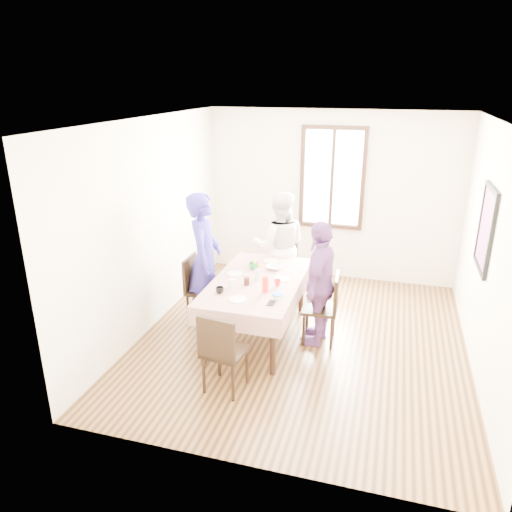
{
  "coord_description": "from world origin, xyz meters",
  "views": [
    {
      "loc": [
        0.94,
        -5.38,
        3.12
      ],
      "look_at": [
        -0.58,
        -0.08,
        1.1
      ],
      "focal_mm": 33.95,
      "sensor_mm": 36.0,
      "label": 1
    }
  ],
  "objects_px": {
    "person_left": "(204,260)",
    "person_right": "(319,283)",
    "chair_near": "(225,351)",
    "dining_table": "(257,308)",
    "person_far": "(279,246)",
    "chair_right": "(320,308)",
    "chair_far": "(279,269)",
    "chair_left": "(204,290)"
  },
  "relations": [
    {
      "from": "chair_far",
      "to": "person_left",
      "type": "bearing_deg",
      "value": 62.89
    },
    {
      "from": "person_left",
      "to": "person_right",
      "type": "relative_size",
      "value": 1.14
    },
    {
      "from": "dining_table",
      "to": "chair_right",
      "type": "height_order",
      "value": "chair_right"
    },
    {
      "from": "chair_left",
      "to": "person_right",
      "type": "height_order",
      "value": "person_right"
    },
    {
      "from": "chair_near",
      "to": "person_right",
      "type": "xyz_separation_m",
      "value": [
        0.77,
        1.26,
        0.33
      ]
    },
    {
      "from": "dining_table",
      "to": "chair_right",
      "type": "distance_m",
      "value": 0.8
    },
    {
      "from": "chair_near",
      "to": "person_far",
      "type": "xyz_separation_m",
      "value": [
        -0.0,
        2.4,
        0.36
      ]
    },
    {
      "from": "person_far",
      "to": "person_right",
      "type": "xyz_separation_m",
      "value": [
        0.77,
        -1.13,
        -0.03
      ]
    },
    {
      "from": "chair_far",
      "to": "person_right",
      "type": "height_order",
      "value": "person_right"
    },
    {
      "from": "chair_near",
      "to": "person_left",
      "type": "distance_m",
      "value": 1.64
    },
    {
      "from": "person_left",
      "to": "person_far",
      "type": "xyz_separation_m",
      "value": [
        0.77,
        1.02,
        -0.08
      ]
    },
    {
      "from": "dining_table",
      "to": "person_right",
      "type": "bearing_deg",
      "value": 4.08
    },
    {
      "from": "person_far",
      "to": "chair_near",
      "type": "bearing_deg",
      "value": 75.62
    },
    {
      "from": "chair_near",
      "to": "dining_table",
      "type": "bearing_deg",
      "value": 98.05
    },
    {
      "from": "dining_table",
      "to": "chair_far",
      "type": "bearing_deg",
      "value": 90.0
    },
    {
      "from": "dining_table",
      "to": "chair_left",
      "type": "xyz_separation_m",
      "value": [
        -0.79,
        0.16,
        0.08
      ]
    },
    {
      "from": "chair_left",
      "to": "person_left",
      "type": "relative_size",
      "value": 0.51
    },
    {
      "from": "person_left",
      "to": "chair_left",
      "type": "bearing_deg",
      "value": 77.67
    },
    {
      "from": "chair_near",
      "to": "person_left",
      "type": "xyz_separation_m",
      "value": [
        -0.77,
        1.37,
        0.44
      ]
    },
    {
      "from": "dining_table",
      "to": "person_right",
      "type": "height_order",
      "value": "person_right"
    },
    {
      "from": "person_left",
      "to": "chair_right",
      "type": "bearing_deg",
      "value": -106.35
    },
    {
      "from": "chair_right",
      "to": "person_left",
      "type": "xyz_separation_m",
      "value": [
        -1.56,
        0.11,
        0.44
      ]
    },
    {
      "from": "dining_table",
      "to": "person_left",
      "type": "distance_m",
      "value": 0.94
    },
    {
      "from": "chair_right",
      "to": "person_far",
      "type": "xyz_separation_m",
      "value": [
        -0.79,
        1.13,
        0.36
      ]
    },
    {
      "from": "chair_far",
      "to": "person_right",
      "type": "relative_size",
      "value": 0.58
    },
    {
      "from": "chair_left",
      "to": "person_left",
      "type": "height_order",
      "value": "person_left"
    },
    {
      "from": "chair_right",
      "to": "chair_far",
      "type": "xyz_separation_m",
      "value": [
        -0.79,
        1.15,
        0.0
      ]
    },
    {
      "from": "dining_table",
      "to": "chair_far",
      "type": "height_order",
      "value": "chair_far"
    },
    {
      "from": "chair_right",
      "to": "chair_far",
      "type": "bearing_deg",
      "value": 31.27
    },
    {
      "from": "person_right",
      "to": "chair_right",
      "type": "bearing_deg",
      "value": 96.58
    },
    {
      "from": "chair_near",
      "to": "person_left",
      "type": "height_order",
      "value": "person_left"
    },
    {
      "from": "chair_far",
      "to": "chair_left",
      "type": "bearing_deg",
      "value": 62.15
    },
    {
      "from": "chair_right",
      "to": "chair_near",
      "type": "xyz_separation_m",
      "value": [
        -0.79,
        -1.26,
        0.0
      ]
    },
    {
      "from": "chair_left",
      "to": "chair_near",
      "type": "height_order",
      "value": "same"
    },
    {
      "from": "person_far",
      "to": "person_right",
      "type": "relative_size",
      "value": 1.04
    },
    {
      "from": "person_left",
      "to": "person_right",
      "type": "distance_m",
      "value": 1.55
    },
    {
      "from": "person_far",
      "to": "chair_right",
      "type": "bearing_deg",
      "value": 110.59
    },
    {
      "from": "chair_far",
      "to": "chair_near",
      "type": "relative_size",
      "value": 1.0
    },
    {
      "from": "chair_left",
      "to": "chair_near",
      "type": "xyz_separation_m",
      "value": [
        0.79,
        -1.37,
        0.0
      ]
    },
    {
      "from": "dining_table",
      "to": "person_left",
      "type": "relative_size",
      "value": 0.98
    },
    {
      "from": "chair_left",
      "to": "person_far",
      "type": "distance_m",
      "value": 1.34
    },
    {
      "from": "person_left",
      "to": "person_right",
      "type": "height_order",
      "value": "person_left"
    }
  ]
}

